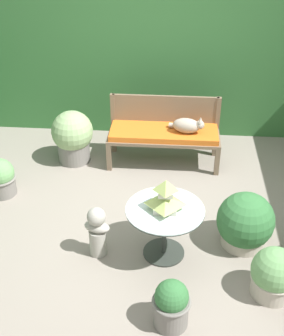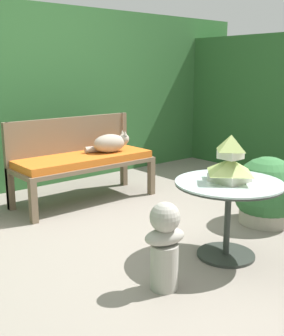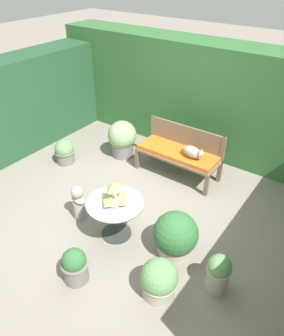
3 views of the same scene
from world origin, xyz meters
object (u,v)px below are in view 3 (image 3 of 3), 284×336
garden_bench (178,154)px  patio_table (115,209)px  potted_plant_path_edge (159,280)px  potted_plant_bench_right (65,152)px  pagoda_birdhouse (114,194)px  garden_bust (78,202)px  potted_plant_patio_mid (122,138)px  cat (192,152)px  potted_plant_bench_left (218,272)px  potted_plant_hedge_corner (175,236)px  potted_plant_table_far (75,265)px

garden_bench → patio_table: 1.73m
patio_table → potted_plant_path_edge: patio_table is taller
patio_table → potted_plant_bench_right: (-1.93, 0.87, -0.21)m
pagoda_birdhouse → garden_bust: bearing=-175.7°
patio_table → potted_plant_bench_right: patio_table is taller
potted_plant_patio_mid → patio_table: bearing=-53.6°
cat → garden_bust: cat is taller
garden_bust → potted_plant_patio_mid: 1.83m
potted_plant_patio_mid → potted_plant_bench_right: (-0.69, -0.81, -0.13)m
potted_plant_bench_left → potted_plant_path_edge: (-0.50, -0.44, -0.04)m
pagoda_birdhouse → cat: bearing=82.9°
potted_plant_path_edge → potted_plant_hedge_corner: potted_plant_hedge_corner is taller
cat → potted_plant_table_far: 2.56m
potted_plant_bench_right → cat: bearing=20.8°
cat → garden_bust: (-0.86, -1.73, -0.28)m
pagoda_birdhouse → potted_plant_hedge_corner: bearing=15.2°
pagoda_birdhouse → potted_plant_bench_right: 2.17m
patio_table → potted_plant_hedge_corner: (0.80, 0.22, -0.18)m
potted_plant_table_far → potted_plant_patio_mid: size_ratio=0.67×
garden_bust → potted_plant_table_far: (0.74, -0.80, -0.06)m
potted_plant_bench_right → potted_plant_bench_left: bearing=-14.3°
cat → patio_table: size_ratio=0.59×
potted_plant_table_far → garden_bench: bearing=93.7°
garden_bust → potted_plant_bench_left: 2.13m
potted_plant_path_edge → potted_plant_bench_right: size_ratio=1.07×
patio_table → potted_plant_bench_left: (1.48, 0.00, -0.17)m
garden_bust → potted_plant_bench_left: bearing=15.2°
garden_bench → potted_plant_bench_left: size_ratio=2.79×
garden_bench → potted_plant_bench_right: (-1.85, -0.85, -0.18)m
pagoda_birdhouse → potted_plant_patio_mid: (-1.24, 1.69, -0.33)m
potted_plant_patio_mid → cat: bearing=-0.0°
potted_plant_hedge_corner → potted_plant_bench_right: potted_plant_hedge_corner is taller
patio_table → pagoda_birdhouse: bearing=0.0°
potted_plant_bench_left → potted_plant_table_far: bearing=-148.5°
cat → potted_plant_table_far: (-0.12, -2.53, -0.34)m
potted_plant_table_far → cat: bearing=87.3°
potted_plant_bench_left → potted_plant_table_far: size_ratio=1.09×
garden_bust → potted_plant_hedge_corner: bearing=24.3°
patio_table → potted_plant_path_edge: 1.10m
potted_plant_table_far → potted_plant_hedge_corner: bearing=56.5°
pagoda_birdhouse → garden_bust: pagoda_birdhouse is taller
potted_plant_patio_mid → garden_bench: bearing=2.0°
potted_plant_path_edge → potted_plant_patio_mid: bearing=136.3°
garden_bust → potted_plant_bench_left: garden_bust is taller
potted_plant_path_edge → potted_plant_bench_right: 3.20m
garden_bench → potted_plant_bench_left: (1.56, -1.73, -0.14)m
garden_bust → potted_plant_path_edge: size_ratio=1.13×
potted_plant_bench_left → potted_plant_bench_right: (-3.41, 0.87, -0.05)m
potted_plant_hedge_corner → potted_plant_table_far: bearing=-123.5°
potted_plant_patio_mid → garden_bust: bearing=-71.1°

